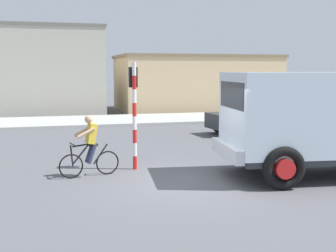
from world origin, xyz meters
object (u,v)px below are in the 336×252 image
cyclist (90,146)px  car_red_near (252,116)px  traffic_light_pole (134,100)px  truck_foreground (321,117)px

cyclist → car_red_near: 10.41m
cyclist → traffic_light_pole: bearing=24.8°
traffic_light_pole → car_red_near: size_ratio=0.78×
traffic_light_pole → car_red_near: bearing=41.4°
cyclist → car_red_near: size_ratio=0.42×
traffic_light_pole → car_red_near: traffic_light_pole is taller
cyclist → car_red_near: bearing=39.0°
car_red_near → cyclist: bearing=-141.0°
truck_foreground → traffic_light_pole: size_ratio=1.77×
truck_foreground → car_red_near: size_ratio=1.37×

